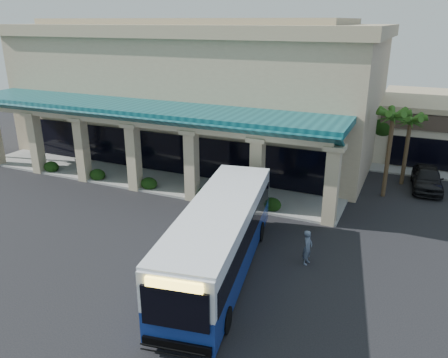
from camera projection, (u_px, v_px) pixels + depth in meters
The scene contains 9 objects.
ground at pixel (196, 242), 23.40m from camera, with size 110.00×110.00×0.00m, color black.
main_building at pixel (199, 87), 38.26m from camera, with size 30.80×14.80×11.35m, color tan, non-canonical shape.
arcade at pixel (141, 144), 31.34m from camera, with size 30.00×6.20×5.70m, color #0C444C, non-canonical shape.
palm_0 at pixel (389, 149), 28.43m from camera, with size 2.40×2.40×6.60m, color #255115, non-canonical shape.
palm_1 at pixel (407, 145), 30.75m from camera, with size 2.40×2.40×5.80m, color #255115, non-canonical shape.
broadleaf_tree at pixel (383, 134), 35.98m from camera, with size 2.60×2.60×4.81m, color black, non-canonical shape.
transit_bus at pixel (220, 240), 20.05m from camera, with size 2.85×12.24×3.42m, color navy, non-canonical shape.
pedestrian at pixel (308, 247), 21.07m from camera, with size 0.64×0.42×1.75m, color slate.
car_silver at pixel (427, 178), 30.50m from camera, with size 1.94×4.81×1.64m, color black.
Camera 1 is at (9.90, -18.39, 11.19)m, focal length 35.00 mm.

